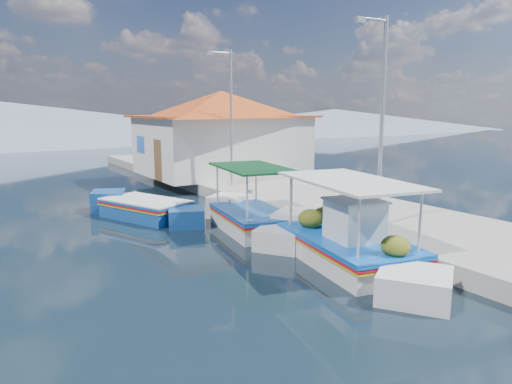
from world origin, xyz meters
TOP-DOWN VIEW (x-y plane):
  - ground at (0.00, 0.00)m, footprint 160.00×160.00m
  - quay at (5.90, 6.00)m, footprint 5.00×44.00m
  - bollards at (3.80, 5.25)m, footprint 0.20×17.20m
  - main_caique at (2.47, 1.06)m, footprint 3.00×7.24m
  - caique_green_canopy at (2.09, 5.18)m, footprint 2.53×6.20m
  - caique_blue_hull at (-0.25, 8.76)m, footprint 3.16×5.40m
  - harbor_building at (6.20, 15.00)m, footprint 10.49×10.49m
  - lamp_post_near at (4.51, 2.00)m, footprint 1.21×0.14m
  - lamp_post_far at (4.51, 11.00)m, footprint 1.21×0.14m
  - mountain_ridge at (6.54, 56.00)m, footprint 171.40×96.00m

SIDE VIEW (x-z plane):
  - ground at x=0.00m, z-range 0.00..0.00m
  - quay at x=5.90m, z-range 0.00..0.50m
  - caique_blue_hull at x=-0.25m, z-range -0.24..0.80m
  - caique_green_canopy at x=2.09m, z-range -0.82..1.52m
  - main_caique at x=2.47m, z-range -0.74..1.68m
  - bollards at x=3.80m, z-range 0.50..0.80m
  - mountain_ridge at x=6.54m, z-range -0.71..4.79m
  - harbor_building at x=6.20m, z-range 0.58..4.98m
  - lamp_post_near at x=4.51m, z-range 0.85..6.85m
  - lamp_post_far at x=4.51m, z-range 0.85..6.85m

